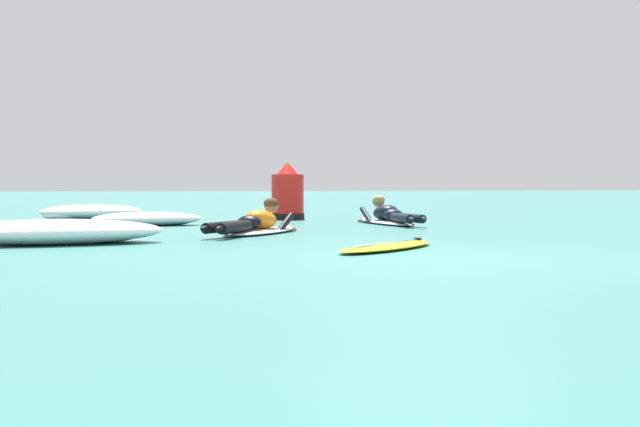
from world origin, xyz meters
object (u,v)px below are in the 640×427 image
surfer_far (389,216)px  drifting_surfboard (388,246)px  surfer_near (256,224)px  channel_marker_buoy (288,196)px

surfer_far → drifting_surfboard: 5.60m
surfer_near → surfer_far: bearing=44.6°
surfer_near → surfer_far: same height
surfer_far → surfer_near: bearing=-135.4°
surfer_far → channel_marker_buoy: bearing=121.6°
surfer_far → channel_marker_buoy: 2.78m
surfer_near → drifting_surfboard: 3.19m
surfer_near → surfer_far: size_ratio=0.90×
surfer_far → channel_marker_buoy: (-1.45, 2.35, 0.31)m
channel_marker_buoy → drifting_surfboard: bearing=-89.3°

